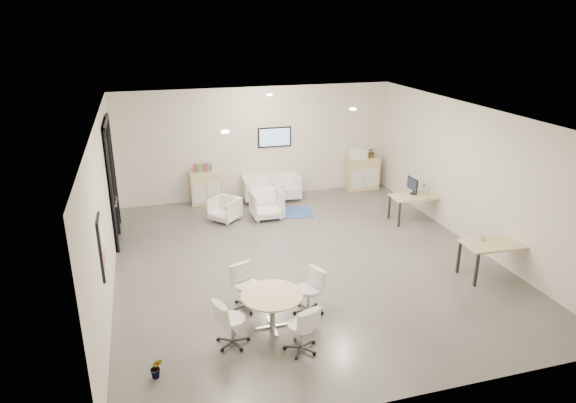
{
  "coord_description": "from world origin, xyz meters",
  "views": [
    {
      "loc": [
        -3.18,
        -9.63,
        5.06
      ],
      "look_at": [
        -0.27,
        0.4,
        1.26
      ],
      "focal_mm": 32.0,
      "sensor_mm": 36.0,
      "label": 1
    }
  ],
  "objects_px": {
    "loveseat": "(271,188)",
    "sideboard_right": "(362,173)",
    "sideboard_left": "(206,187)",
    "desk_front": "(497,246)",
    "desk_rear": "(416,198)",
    "armchair_right": "(267,203)",
    "round_table": "(272,299)",
    "armchair_left": "(225,208)"
  },
  "relations": [
    {
      "from": "sideboard_right",
      "to": "armchair_right",
      "type": "distance_m",
      "value": 3.74
    },
    {
      "from": "desk_rear",
      "to": "desk_front",
      "type": "bearing_deg",
      "value": -86.01
    },
    {
      "from": "sideboard_right",
      "to": "round_table",
      "type": "relative_size",
      "value": 0.93
    },
    {
      "from": "armchair_left",
      "to": "desk_rear",
      "type": "bearing_deg",
      "value": 31.35
    },
    {
      "from": "sideboard_left",
      "to": "armchair_left",
      "type": "distance_m",
      "value": 1.49
    },
    {
      "from": "loveseat",
      "to": "desk_rear",
      "type": "bearing_deg",
      "value": -35.24
    },
    {
      "from": "sideboard_left",
      "to": "round_table",
      "type": "distance_m",
      "value": 6.55
    },
    {
      "from": "sideboard_right",
      "to": "desk_front",
      "type": "xyz_separation_m",
      "value": [
        0.32,
        -5.96,
        0.17
      ]
    },
    {
      "from": "armchair_left",
      "to": "sideboard_right",
      "type": "bearing_deg",
      "value": 64.89
    },
    {
      "from": "armchair_right",
      "to": "desk_rear",
      "type": "bearing_deg",
      "value": -18.9
    },
    {
      "from": "sideboard_right",
      "to": "armchair_right",
      "type": "height_order",
      "value": "sideboard_right"
    },
    {
      "from": "sideboard_left",
      "to": "sideboard_right",
      "type": "xyz_separation_m",
      "value": [
        4.8,
        -0.02,
        0.02
      ]
    },
    {
      "from": "loveseat",
      "to": "desk_rear",
      "type": "relative_size",
      "value": 1.27
    },
    {
      "from": "sideboard_left",
      "to": "desk_rear",
      "type": "xyz_separation_m",
      "value": [
        5.07,
        -2.81,
        0.13
      ]
    },
    {
      "from": "sideboard_right",
      "to": "armchair_right",
      "type": "bearing_deg",
      "value": -155.6
    },
    {
      "from": "sideboard_right",
      "to": "desk_front",
      "type": "height_order",
      "value": "sideboard_right"
    },
    {
      "from": "desk_rear",
      "to": "desk_front",
      "type": "relative_size",
      "value": 0.92
    },
    {
      "from": "desk_front",
      "to": "armchair_left",
      "type": "bearing_deg",
      "value": 140.25
    },
    {
      "from": "sideboard_left",
      "to": "desk_front",
      "type": "height_order",
      "value": "sideboard_left"
    },
    {
      "from": "armchair_right",
      "to": "desk_rear",
      "type": "xyz_separation_m",
      "value": [
        3.68,
        -1.25,
        0.2
      ]
    },
    {
      "from": "sideboard_left",
      "to": "armchair_left",
      "type": "height_order",
      "value": "sideboard_left"
    },
    {
      "from": "round_table",
      "to": "desk_rear",
      "type": "bearing_deg",
      "value": 37.78
    },
    {
      "from": "desk_rear",
      "to": "round_table",
      "type": "xyz_separation_m",
      "value": [
        -4.81,
        -3.73,
        -0.05
      ]
    },
    {
      "from": "desk_front",
      "to": "sideboard_right",
      "type": "bearing_deg",
      "value": 96.45
    },
    {
      "from": "sideboard_right",
      "to": "round_table",
      "type": "bearing_deg",
      "value": -124.86
    },
    {
      "from": "armchair_left",
      "to": "desk_front",
      "type": "height_order",
      "value": "desk_front"
    },
    {
      "from": "loveseat",
      "to": "armchair_left",
      "type": "xyz_separation_m",
      "value": [
        -1.58,
        -1.29,
        0.01
      ]
    },
    {
      "from": "sideboard_right",
      "to": "armchair_right",
      "type": "xyz_separation_m",
      "value": [
        -3.41,
        -1.55,
        -0.08
      ]
    },
    {
      "from": "desk_rear",
      "to": "desk_front",
      "type": "height_order",
      "value": "desk_front"
    },
    {
      "from": "armchair_left",
      "to": "armchair_right",
      "type": "bearing_deg",
      "value": 41.55
    },
    {
      "from": "sideboard_left",
      "to": "round_table",
      "type": "xyz_separation_m",
      "value": [
        0.26,
        -6.54,
        0.08
      ]
    },
    {
      "from": "round_table",
      "to": "loveseat",
      "type": "bearing_deg",
      "value": 75.74
    },
    {
      "from": "desk_front",
      "to": "armchair_right",
      "type": "bearing_deg",
      "value": 133.57
    },
    {
      "from": "sideboard_left",
      "to": "desk_rear",
      "type": "height_order",
      "value": "sideboard_left"
    },
    {
      "from": "sideboard_right",
      "to": "armchair_left",
      "type": "height_order",
      "value": "sideboard_right"
    },
    {
      "from": "loveseat",
      "to": "desk_front",
      "type": "bearing_deg",
      "value": -56.41
    },
    {
      "from": "armchair_left",
      "to": "loveseat",
      "type": "bearing_deg",
      "value": 86.33
    },
    {
      "from": "loveseat",
      "to": "armchair_left",
      "type": "height_order",
      "value": "loveseat"
    },
    {
      "from": "sideboard_left",
      "to": "loveseat",
      "type": "distance_m",
      "value": 1.89
    },
    {
      "from": "loveseat",
      "to": "sideboard_right",
      "type": "bearing_deg",
      "value": 7.31
    },
    {
      "from": "armchair_left",
      "to": "armchair_right",
      "type": "relative_size",
      "value": 0.84
    },
    {
      "from": "sideboard_right",
      "to": "desk_front",
      "type": "bearing_deg",
      "value": -86.91
    }
  ]
}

